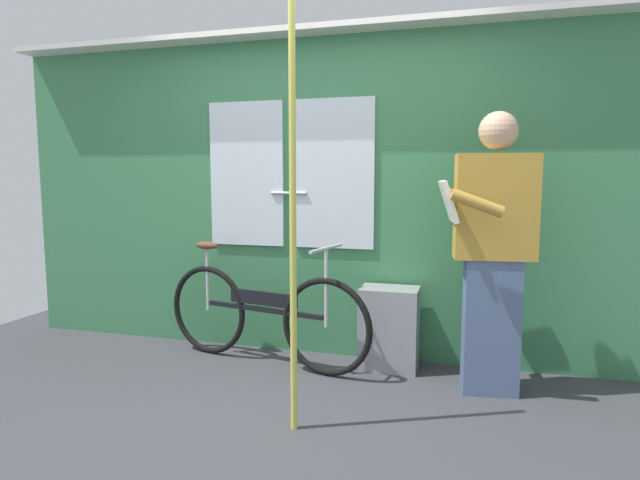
% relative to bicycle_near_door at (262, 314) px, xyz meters
% --- Properties ---
extents(ground_plane, '(6.02, 4.33, 0.04)m').
position_rel_bicycle_near_door_xyz_m(ground_plane, '(0.30, -0.98, -0.39)').
color(ground_plane, '#38383D').
extents(train_door_wall, '(5.02, 0.28, 2.41)m').
position_rel_bicycle_near_door_xyz_m(train_door_wall, '(0.29, 0.37, 0.89)').
color(train_door_wall, '#387A4C').
rests_on(train_door_wall, ground_plane).
extents(bicycle_near_door, '(1.67, 0.52, 0.89)m').
position_rel_bicycle_near_door_xyz_m(bicycle_near_door, '(0.00, 0.00, 0.00)').
color(bicycle_near_door, black).
rests_on(bicycle_near_door, ground_plane).
extents(passenger_reading_newspaper, '(0.61, 0.54, 1.74)m').
position_rel_bicycle_near_door_xyz_m(passenger_reading_newspaper, '(1.56, -0.10, 0.56)').
color(passenger_reading_newspaper, slate).
rests_on(passenger_reading_newspaper, ground_plane).
extents(trash_bin_by_wall, '(0.41, 0.28, 0.58)m').
position_rel_bicycle_near_door_xyz_m(trash_bin_by_wall, '(0.90, 0.16, -0.08)').
color(trash_bin_by_wall, gray).
rests_on(trash_bin_by_wall, ground_plane).
extents(handrail_pole, '(0.04, 0.04, 2.37)m').
position_rel_bicycle_near_door_xyz_m(handrail_pole, '(0.54, -0.90, 0.82)').
color(handrail_pole, '#C6C14C').
rests_on(handrail_pole, ground_plane).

